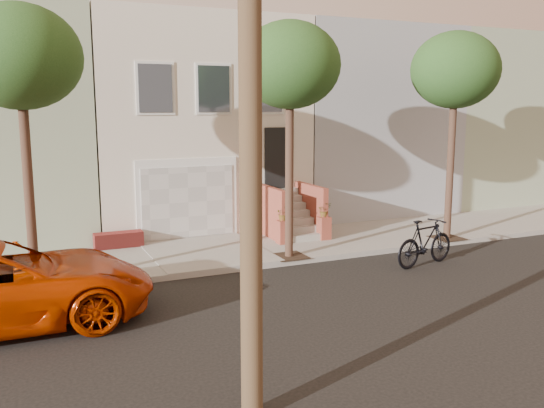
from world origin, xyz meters
name	(u,v)px	position (x,y,z in m)	size (l,w,h in m)	color
ground	(327,312)	(0.00, 0.00, 0.00)	(90.00, 90.00, 0.00)	black
sidewalk	(236,251)	(0.00, 5.35, 0.07)	(40.00, 3.70, 0.15)	gray
house_row	(180,122)	(0.00, 11.19, 3.64)	(33.10, 11.70, 7.00)	beige
tree_left	(19,59)	(-5.50, 3.90, 5.26)	(2.70, 2.57, 6.30)	#2D2116
tree_mid	(290,67)	(1.00, 3.90, 5.26)	(2.70, 2.57, 6.30)	#2D2116
tree_right	(455,71)	(6.50, 3.90, 5.26)	(2.70, 2.57, 6.30)	#2D2116
motorcycle	(425,242)	(4.16, 2.05, 0.64)	(0.60, 2.12, 1.27)	black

